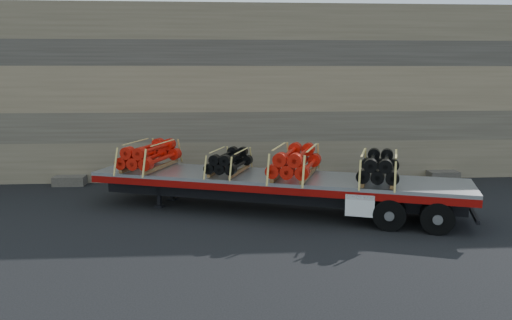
{
  "coord_description": "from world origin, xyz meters",
  "views": [
    {
      "loc": [
        -2.01,
        -14.79,
        4.34
      ],
      "look_at": [
        -0.91,
        1.54,
        1.47
      ],
      "focal_mm": 35.0,
      "sensor_mm": 36.0,
      "label": 1
    }
  ],
  "objects_px": {
    "bundle_front": "(150,156)",
    "bundle_midfront": "(229,162)",
    "bundle_midrear": "(295,162)",
    "trailer": "(275,194)",
    "bundle_rear": "(379,168)"
  },
  "relations": [
    {
      "from": "bundle_front",
      "to": "bundle_midrear",
      "type": "height_order",
      "value": "bundle_midrear"
    },
    {
      "from": "trailer",
      "to": "bundle_midrear",
      "type": "distance_m",
      "value": 1.2
    },
    {
      "from": "bundle_front",
      "to": "bundle_midrear",
      "type": "xyz_separation_m",
      "value": [
        4.66,
        -1.65,
        0.02
      ]
    },
    {
      "from": "bundle_midfront",
      "to": "bundle_rear",
      "type": "relative_size",
      "value": 0.87
    },
    {
      "from": "bundle_front",
      "to": "bundle_midrear",
      "type": "relative_size",
      "value": 0.97
    },
    {
      "from": "bundle_midfront",
      "to": "bundle_midrear",
      "type": "distance_m",
      "value": 2.14
    },
    {
      "from": "bundle_midfront",
      "to": "bundle_midrear",
      "type": "xyz_separation_m",
      "value": [
        2.01,
        -0.71,
        0.09
      ]
    },
    {
      "from": "bundle_midrear",
      "to": "bundle_rear",
      "type": "height_order",
      "value": "bundle_midrear"
    },
    {
      "from": "bundle_front",
      "to": "bundle_rear",
      "type": "xyz_separation_m",
      "value": [
        7.03,
        -2.49,
        -0.02
      ]
    },
    {
      "from": "trailer",
      "to": "bundle_front",
      "type": "bearing_deg",
      "value": 180.0
    },
    {
      "from": "trailer",
      "to": "bundle_rear",
      "type": "distance_m",
      "value": 3.3
    },
    {
      "from": "bundle_front",
      "to": "bundle_midfront",
      "type": "distance_m",
      "value": 2.8
    },
    {
      "from": "bundle_midfront",
      "to": "bundle_rear",
      "type": "distance_m",
      "value": 4.66
    },
    {
      "from": "bundle_front",
      "to": "bundle_rear",
      "type": "height_order",
      "value": "bundle_front"
    },
    {
      "from": "trailer",
      "to": "bundle_midfront",
      "type": "height_order",
      "value": "bundle_midfront"
    }
  ]
}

